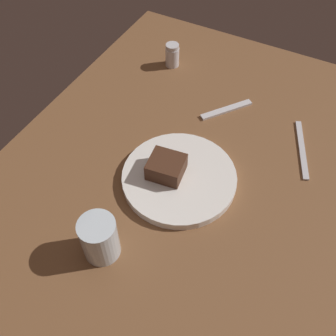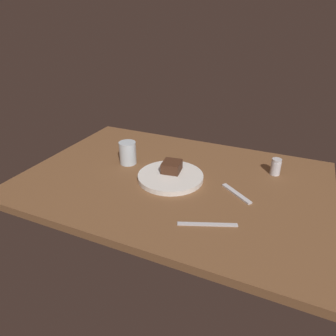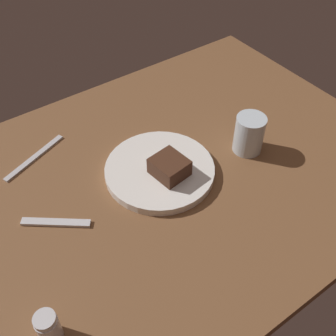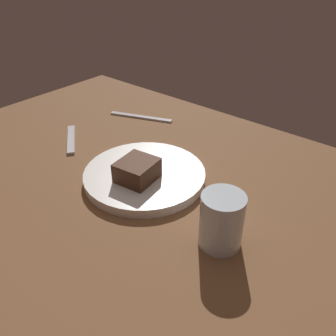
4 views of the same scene
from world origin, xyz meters
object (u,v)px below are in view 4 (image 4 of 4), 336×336
Objects in this scene: dessert_plate at (145,175)px; butter_knife at (141,117)px; chocolate_cake_slice at (137,170)px; dessert_spoon at (71,139)px; water_glass at (222,221)px.

butter_knife is (22.53, -22.47, -0.76)cm from dessert_plate.
dessert_spoon is (27.56, -3.60, -3.79)cm from chocolate_cake_slice.
dessert_plate reaches higher than dessert_spoon.
butter_knife is (-4.27, -21.81, -0.10)cm from dessert_spoon.
dessert_spoon is 0.79× the size of butter_knife.
water_glass is at bearing 30.39° from dessert_spoon.
dessert_plate is 1.38× the size of butter_knife.
chocolate_cake_slice is at bearing 30.31° from dessert_spoon.
dessert_plate is at bearing -14.06° from water_glass.
dessert_plate is 1.75× the size of dessert_spoon.
water_glass is 53.78cm from butter_knife.
chocolate_cake_slice is at bearing -69.01° from butter_knife.
dessert_spoon is (26.80, -0.66, -0.66)cm from dessert_plate.
dessert_plate is at bearing -66.45° from butter_knife.
dessert_plate is at bearing 36.32° from dessert_spoon.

